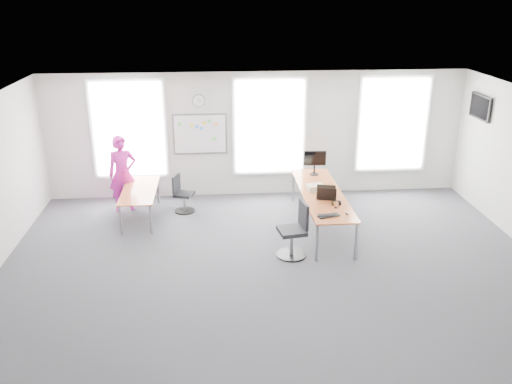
{
  "coord_description": "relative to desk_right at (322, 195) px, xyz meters",
  "views": [
    {
      "loc": [
        -1.03,
        -8.55,
        4.82
      ],
      "look_at": [
        -0.24,
        1.2,
        1.1
      ],
      "focal_mm": 38.0,
      "sensor_mm": 36.0,
      "label": 1
    }
  ],
  "objects": [
    {
      "name": "person",
      "position": [
        -4.3,
        1.3,
        0.15
      ],
      "size": [
        0.73,
        0.58,
        1.74
      ],
      "primitive_type": "imported",
      "rotation": [
        0.0,
        0.0,
        0.29
      ],
      "color": "#C41C94",
      "rests_on": "ground"
    },
    {
      "name": "wall_back",
      "position": [
        -1.2,
        2.1,
        0.77
      ],
      "size": [
        10.0,
        0.0,
        10.0
      ],
      "primitive_type": "plane",
      "rotation": [
        1.57,
        0.0,
        0.0
      ],
      "color": "silver",
      "rests_on": "ground"
    },
    {
      "name": "wall_clock",
      "position": [
        -2.55,
        2.07,
        1.62
      ],
      "size": [
        0.3,
        0.04,
        0.3
      ],
      "primitive_type": "cylinder",
      "rotation": [
        1.57,
        0.0,
        0.0
      ],
      "color": "gray",
      "rests_on": "wall_back"
    },
    {
      "name": "chair_right",
      "position": [
        -0.75,
        -1.28,
        -0.25
      ],
      "size": [
        0.58,
        0.58,
        1.08
      ],
      "rotation": [
        0.0,
        0.0,
        -1.41
      ],
      "color": "black",
      "rests_on": "ground"
    },
    {
      "name": "keyboard",
      "position": [
        -0.11,
        -1.25,
        0.06
      ],
      "size": [
        0.45,
        0.28,
        0.02
      ],
      "primitive_type": "cube",
      "rotation": [
        0.0,
        0.0,
        0.34
      ],
      "color": "black",
      "rests_on": "desk_right"
    },
    {
      "name": "window_left",
      "position": [
        -4.2,
        2.07,
        0.97
      ],
      "size": [
        1.6,
        0.06,
        2.2
      ],
      "primitive_type": "cube",
      "color": "white",
      "rests_on": "wall_back"
    },
    {
      "name": "tv",
      "position": [
        3.75,
        1.1,
        1.57
      ],
      "size": [
        0.06,
        0.9,
        0.55
      ],
      "primitive_type": "cube",
      "color": "black",
      "rests_on": "wall_right"
    },
    {
      "name": "whiteboard",
      "position": [
        -2.55,
        2.07,
        0.82
      ],
      "size": [
        1.2,
        0.03,
        0.9
      ],
      "primitive_type": "cube",
      "color": "white",
      "rests_on": "wall_back"
    },
    {
      "name": "laptop_sleeve",
      "position": [
        0.01,
        -0.44,
        0.2
      ],
      "size": [
        0.39,
        0.29,
        0.31
      ],
      "rotation": [
        0.0,
        0.0,
        -0.25
      ],
      "color": "black",
      "rests_on": "desk_right"
    },
    {
      "name": "desk_left",
      "position": [
        -3.88,
        0.78,
        -0.11
      ],
      "size": [
        0.73,
        1.83,
        0.67
      ],
      "color": "#BD6132",
      "rests_on": "ground"
    },
    {
      "name": "ceiling",
      "position": [
        -1.2,
        -1.9,
        2.27
      ],
      "size": [
        10.0,
        10.0,
        0.0
      ],
      "primitive_type": "plane",
      "rotation": [
        3.14,
        0.0,
        0.0
      ],
      "color": "white",
      "rests_on": "ground"
    },
    {
      "name": "chair_left",
      "position": [
        -2.98,
        1.09,
        -0.35
      ],
      "size": [
        0.5,
        0.5,
        0.87
      ],
      "rotation": [
        0.0,
        0.0,
        1.21
      ],
      "color": "black",
      "rests_on": "ground"
    },
    {
      "name": "window_mid",
      "position": [
        -0.9,
        2.07,
        0.97
      ],
      "size": [
        1.6,
        0.06,
        2.2
      ],
      "primitive_type": "cube",
      "color": "white",
      "rests_on": "wall_back"
    },
    {
      "name": "mouse",
      "position": [
        0.25,
        -1.19,
        0.07
      ],
      "size": [
        0.1,
        0.12,
        0.04
      ],
      "primitive_type": "ellipsoid",
      "rotation": [
        0.0,
        0.0,
        -0.33
      ],
      "color": "black",
      "rests_on": "desk_right"
    },
    {
      "name": "window_right",
      "position": [
        2.1,
        2.07,
        0.97
      ],
      "size": [
        1.6,
        0.06,
        2.2
      ],
      "primitive_type": "cube",
      "color": "white",
      "rests_on": "wall_back"
    },
    {
      "name": "paper_stack",
      "position": [
        -0.11,
        0.15,
        0.11
      ],
      "size": [
        0.4,
        0.33,
        0.12
      ],
      "primitive_type": "cube",
      "rotation": [
        0.0,
        0.0,
        0.22
      ],
      "color": "beige",
      "rests_on": "desk_right"
    },
    {
      "name": "headphones",
      "position": [
        0.14,
        -0.72,
        0.1
      ],
      "size": [
        0.18,
        0.09,
        0.1
      ],
      "rotation": [
        0.0,
        0.0,
        0.19
      ],
      "color": "black",
      "rests_on": "desk_right"
    },
    {
      "name": "lens_cap",
      "position": [
        0.11,
        -0.86,
        0.05
      ],
      "size": [
        0.07,
        0.07,
        0.01
      ],
      "primitive_type": "cylinder",
      "rotation": [
        0.0,
        0.0,
        -0.11
      ],
      "color": "black",
      "rests_on": "desk_right"
    },
    {
      "name": "floor",
      "position": [
        -1.2,
        -1.9,
        -0.73
      ],
      "size": [
        10.0,
        10.0,
        0.0
      ],
      "primitive_type": "plane",
      "color": "#2C2C32",
      "rests_on": "ground"
    },
    {
      "name": "wall_front",
      "position": [
        -1.2,
        -5.9,
        0.77
      ],
      "size": [
        10.0,
        0.0,
        10.0
      ],
      "primitive_type": "plane",
      "rotation": [
        -1.57,
        0.0,
        0.0
      ],
      "color": "silver",
      "rests_on": "ground"
    },
    {
      "name": "desk_right",
      "position": [
        0.0,
        0.0,
        0.0
      ],
      "size": [
        0.85,
        3.19,
        0.78
      ],
      "color": "#BD6132",
      "rests_on": "ground"
    },
    {
      "name": "monitor",
      "position": [
        0.05,
        1.15,
        0.39
      ],
      "size": [
        0.51,
        0.21,
        0.57
      ],
      "rotation": [
        0.0,
        0.0,
        -0.05
      ],
      "color": "black",
      "rests_on": "desk_right"
    }
  ]
}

